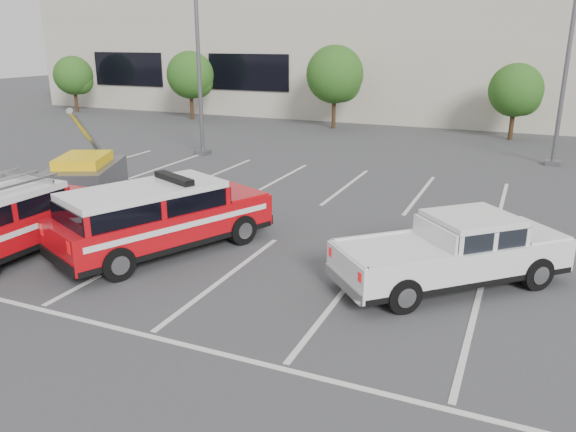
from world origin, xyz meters
name	(u,v)px	position (x,y,z in m)	size (l,w,h in m)	color
ground	(225,278)	(0.00, 0.00, 0.00)	(120.00, 120.00, 0.00)	#3D3D3F
stall_markings	(300,221)	(0.00, 4.50, 0.01)	(23.00, 15.00, 0.01)	silver
convention_building	(452,45)	(0.18, 31.86, 4.72)	(60.00, 16.99, 13.20)	beige
tree_far_left	(75,77)	(-24.91, 22.05, 2.50)	(2.77, 2.77, 3.99)	#3F2B19
tree_left	(192,77)	(-14.91, 22.05, 2.77)	(3.07, 3.07, 4.42)	#3F2B19
tree_mid_left	(336,76)	(-4.91, 22.05, 3.04)	(3.37, 3.37, 4.85)	#3F2B19
tree_mid_right	(517,92)	(5.09, 22.05, 2.50)	(2.77, 2.77, 3.99)	#3F2B19
light_pole_left	(198,38)	(-8.00, 12.00, 5.19)	(0.90, 0.60, 10.24)	#59595E
light_pole_mid	(571,38)	(7.00, 16.00, 5.19)	(0.90, 0.60, 10.24)	#59595E
fire_chief_suv	(161,222)	(-2.29, 0.82, 0.79)	(4.08, 5.80, 1.92)	#B0080F
white_pickup	(453,258)	(4.76, 1.69, 0.63)	(4.95, 4.77, 1.57)	silver
ladder_suv	(6,226)	(-5.62, -0.95, 0.78)	(2.07, 5.00, 1.95)	#B0080F
utility_rig	(81,177)	(-8.14, 4.31, 0.61)	(3.26, 4.29, 3.06)	#59595E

